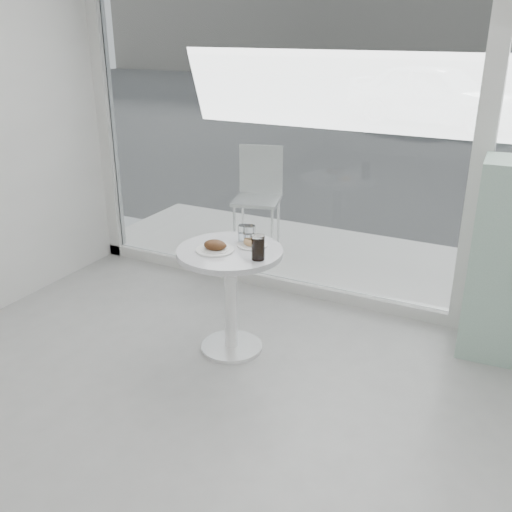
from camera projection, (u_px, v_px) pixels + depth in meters
The scene contains 11 objects.
storefront at pixel (371, 93), 4.14m from camera, with size 5.00×0.14×3.00m.
main_table at pixel (230, 279), 3.91m from camera, with size 0.72×0.72×0.77m.
patio_deck at pixel (374, 266), 5.47m from camera, with size 5.60×1.60×0.05m, color white.
street at pixel (500, 111), 15.55m from camera, with size 40.00×24.00×0.00m, color #3C3C3C.
patio_chair at pixel (259, 191), 5.69m from camera, with size 0.54×0.54×1.02m.
car_white at pixel (436, 94), 13.02m from camera, with size 1.65×4.09×1.39m, color silver.
plate_fritter at pixel (216, 247), 3.80m from camera, with size 0.26×0.26×0.07m.
plate_donut at pixel (252, 243), 3.89m from camera, with size 0.21×0.21×0.05m.
water_tumbler_a at pixel (244, 235), 3.94m from camera, with size 0.08×0.08×0.12m.
water_tumbler_b at pixel (249, 236), 3.91m from camera, with size 0.08×0.08×0.13m.
cola_glass at pixel (258, 248), 3.64m from camera, with size 0.09×0.09×0.16m.
Camera 1 is at (1.28, -1.20, 2.17)m, focal length 40.00 mm.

